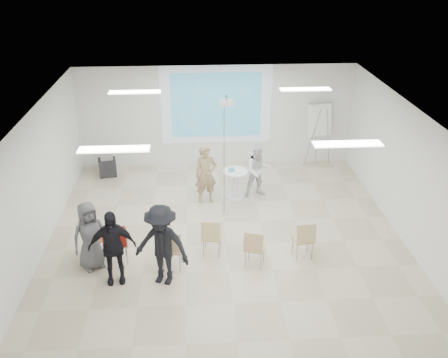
{
  "coord_description": "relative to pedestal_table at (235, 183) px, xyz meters",
  "views": [
    {
      "loc": [
        -0.62,
        -9.38,
        6.15
      ],
      "look_at": [
        0.0,
        0.8,
        1.25
      ],
      "focal_mm": 40.0,
      "sensor_mm": 36.0,
      "label": 1
    }
  ],
  "objects": [
    {
      "name": "fluor_panel_se",
      "position": [
        1.62,
        -3.73,
        2.52
      ],
      "size": [
        1.2,
        0.3,
        0.02
      ],
      "primitive_type": "cube",
      "color": "white",
      "rests_on": "ceiling"
    },
    {
      "name": "fluor_panel_ne",
      "position": [
        1.62,
        -0.23,
        2.52
      ],
      "size": [
        1.2,
        0.3,
        0.02
      ],
      "primitive_type": "cube",
      "color": "white",
      "rests_on": "ceiling"
    },
    {
      "name": "controller_right",
      "position": [
        0.43,
        0.38,
        0.64
      ],
      "size": [
        0.06,
        0.14,
        0.04
      ],
      "primitive_type": "cube",
      "rotation": [
        0.0,
        0.0,
        0.15
      ],
      "color": "white",
      "rests_on": "player_right"
    },
    {
      "name": "controller_left",
      "position": [
        -0.59,
        0.1,
        0.7
      ],
      "size": [
        0.06,
        0.11,
        0.04
      ],
      "primitive_type": "cube",
      "rotation": [
        0.0,
        0.0,
        0.19
      ],
      "color": "white",
      "rests_on": "player_left"
    },
    {
      "name": "player_left",
      "position": [
        -0.77,
        -0.15,
        0.42
      ],
      "size": [
        0.71,
        0.55,
        1.75
      ],
      "primitive_type": "imported",
      "rotation": [
        0.0,
        0.0,
        0.19
      ],
      "color": "#9F8961",
      "rests_on": "floor"
    },
    {
      "name": "player_right",
      "position": [
        0.61,
        0.13,
        0.36
      ],
      "size": [
        0.86,
        0.73,
        1.61
      ],
      "primitive_type": "imported",
      "rotation": [
        0.0,
        0.0,
        0.15
      ],
      "color": "white",
      "rests_on": "floor"
    },
    {
      "name": "fluor_panel_sw",
      "position": [
        -2.38,
        -3.73,
        2.52
      ],
      "size": [
        1.2,
        0.3,
        0.02
      ],
      "primitive_type": "cube",
      "color": "white",
      "rests_on": "ceiling"
    },
    {
      "name": "chair_left_inner",
      "position": [
        -1.55,
        -3.06,
        0.07
      ],
      "size": [
        0.44,
        0.47,
        0.88
      ],
      "rotation": [
        0.0,
        0.0,
        -0.06
      ],
      "color": "tan",
      "rests_on": "floor"
    },
    {
      "name": "av_cart",
      "position": [
        -3.55,
        1.61,
        -0.12
      ],
      "size": [
        0.55,
        0.48,
        0.73
      ],
      "rotation": [
        0.0,
        0.0,
        0.21
      ],
      "color": "black",
      "rests_on": "floor"
    },
    {
      "name": "laptop",
      "position": [
        -1.54,
        -2.96,
        0.02
      ],
      "size": [
        0.34,
        0.26,
        0.03
      ],
      "primitive_type": "imported",
      "rotation": [
        0.0,
        0.0,
        3.08
      ],
      "color": "black",
      "rests_on": "chair_left_inner"
    },
    {
      "name": "chair_far_left",
      "position": [
        -3.2,
        -2.51,
        0.03
      ],
      "size": [
        0.51,
        0.53,
        0.81
      ],
      "rotation": [
        0.0,
        0.0,
        0.43
      ],
      "color": "tan",
      "rests_on": "floor"
    },
    {
      "name": "pedestal_table",
      "position": [
        0.0,
        0.0,
        0.0
      ],
      "size": [
        0.73,
        0.73,
        0.81
      ],
      "rotation": [
        0.0,
        0.0,
        0.11
      ],
      "color": "silver",
      "rests_on": "floor"
    },
    {
      "name": "audience_mid",
      "position": [
        -1.71,
        -3.47,
        0.52
      ],
      "size": [
        1.41,
        1.09,
        1.94
      ],
      "primitive_type": "imported",
      "rotation": [
        0.0,
        0.0,
        -0.37
      ],
      "color": "black",
      "rests_on": "floor"
    },
    {
      "name": "wall_left",
      "position": [
        -4.43,
        -2.23,
        1.05
      ],
      "size": [
        0.1,
        9.0,
        3.0
      ],
      "primitive_type": "cube",
      "color": "silver",
      "rests_on": "floor"
    },
    {
      "name": "floor",
      "position": [
        -0.38,
        -2.23,
        -0.5
      ],
      "size": [
        8.0,
        9.0,
        0.1
      ],
      "primitive_type": "cube",
      "color": "beige",
      "rests_on": "ground"
    },
    {
      "name": "fluor_panel_nw",
      "position": [
        -2.38,
        -0.23,
        2.52
      ],
      "size": [
        1.2,
        0.3,
        0.02
      ],
      "primitive_type": "cube",
      "color": "white",
      "rests_on": "ceiling"
    },
    {
      "name": "audience_outer",
      "position": [
        -3.19,
        -2.86,
        0.38
      ],
      "size": [
        0.97,
        0.88,
        1.67
      ],
      "primitive_type": "imported",
      "rotation": [
        0.0,
        0.0,
        0.55
      ],
      "color": "#5E5E64",
      "rests_on": "floor"
    },
    {
      "name": "ceiling_projector",
      "position": [
        -0.28,
        -0.73,
        2.24
      ],
      "size": [
        0.3,
        0.25,
        3.0
      ],
      "color": "white",
      "rests_on": "ceiling"
    },
    {
      "name": "chair_left_mid",
      "position": [
        -2.68,
        -2.79,
        0.09
      ],
      "size": [
        0.52,
        0.54,
        0.92
      ],
      "rotation": [
        0.0,
        0.0,
        0.22
      ],
      "color": "tan",
      "rests_on": "floor"
    },
    {
      "name": "red_jacket",
      "position": [
        -2.7,
        -2.94,
        0.27
      ],
      "size": [
        0.48,
        0.2,
        0.44
      ],
      "primitive_type": "cube",
      "rotation": [
        0.0,
        0.0,
        0.22
      ],
      "color": "maroon",
      "rests_on": "chair_left_mid"
    },
    {
      "name": "chair_center",
      "position": [
        -0.72,
        -2.62,
        0.07
      ],
      "size": [
        0.47,
        0.5,
        0.88
      ],
      "rotation": [
        0.0,
        0.0,
        -0.15
      ],
      "color": "tan",
      "rests_on": "floor"
    },
    {
      "name": "wall_back",
      "position": [
        -0.38,
        2.32,
        1.05
      ],
      "size": [
        8.0,
        0.1,
        3.0
      ],
      "primitive_type": "cube",
      "color": "silver",
      "rests_on": "floor"
    },
    {
      "name": "flipchart_easel",
      "position": [
        2.62,
        1.99,
        1.0
      ],
      "size": [
        0.84,
        0.65,
        1.96
      ],
      "rotation": [
        0.0,
        0.0,
        0.19
      ],
      "color": "gray",
      "rests_on": "floor"
    },
    {
      "name": "wall_right",
      "position": [
        3.67,
        -2.23,
        1.05
      ],
      "size": [
        0.1,
        9.0,
        3.0
      ],
      "primitive_type": "cube",
      "color": "silver",
      "rests_on": "floor"
    },
    {
      "name": "chair_right_far",
      "position": [
        1.22,
        -2.84,
        0.07
      ],
      "size": [
        0.45,
        0.48,
        0.88
      ],
      "rotation": [
        0.0,
        0.0,
        0.09
      ],
      "color": "tan",
      "rests_on": "floor"
    },
    {
      "name": "ceiling",
      "position": [
        -0.38,
        -2.23,
        2.6
      ],
      "size": [
        8.0,
        9.0,
        0.1
      ],
      "primitive_type": "cube",
      "color": "white",
      "rests_on": "wall_back"
    },
    {
      "name": "chair_right_inner",
      "position": [
        0.14,
        -3.08,
        0.05
      ],
      "size": [
        0.52,
        0.53,
        0.86
      ],
      "rotation": [
        0.0,
        0.0,
        -0.33
      ],
      "color": "tan",
      "rests_on": "floor"
    },
    {
      "name": "audience_left",
      "position": [
        -2.67,
        -3.37,
        0.45
      ],
      "size": [
        1.11,
        0.74,
        1.8
      ],
      "primitive_type": "imported",
      "rotation": [
        0.0,
        0.0,
        0.11
      ],
      "color": "black",
      "rests_on": "floor"
    },
    {
      "name": "projection_halo",
      "position": [
        -0.38,
        2.26,
        1.4
      ],
      "size": [
        3.2,
        0.01,
        2.3
      ],
      "primitive_type": "cube",
      "color": "silver",
      "rests_on": "wall_back"
    },
    {
      "name": "projection_image",
      "position": [
        -0.38,
        2.24,
        1.4
      ],
      "size": [
        2.6,
        0.01,
        1.9
      ],
      "primitive_type": "cube",
      "color": "teal",
      "rests_on": "wall_back"
    }
  ]
}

